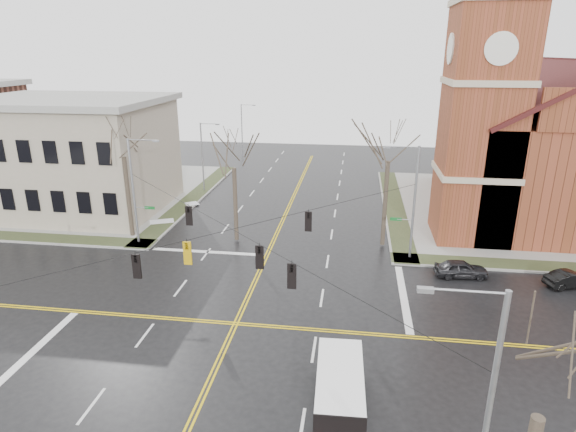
# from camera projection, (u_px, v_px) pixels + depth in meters

# --- Properties ---
(ground) EXTENTS (120.00, 120.00, 0.00)m
(ground) POSITION_uv_depth(u_px,v_px,m) (236.00, 324.00, 29.52)
(ground) COLOR black
(ground) RESTS_ON ground
(sidewalks) EXTENTS (80.00, 80.00, 0.17)m
(sidewalks) POSITION_uv_depth(u_px,v_px,m) (236.00, 322.00, 29.49)
(sidewalks) COLOR gray
(sidewalks) RESTS_ON ground
(road_markings) EXTENTS (100.00, 100.00, 0.01)m
(road_markings) POSITION_uv_depth(u_px,v_px,m) (236.00, 323.00, 29.52)
(road_markings) COLOR gold
(road_markings) RESTS_ON ground
(church) EXTENTS (24.28, 27.48, 27.50)m
(church) POSITION_uv_depth(u_px,v_px,m) (543.00, 131.00, 46.66)
(church) COLOR brown
(church) RESTS_ON ground
(civic_building_a) EXTENTS (18.00, 14.00, 11.00)m
(civic_building_a) POSITION_uv_depth(u_px,v_px,m) (72.00, 157.00, 49.36)
(civic_building_a) COLOR gray
(civic_building_a) RESTS_ON ground
(signal_pole_ne) EXTENTS (2.75, 0.22, 9.00)m
(signal_pole_ne) POSITION_uv_depth(u_px,v_px,m) (412.00, 200.00, 37.16)
(signal_pole_ne) COLOR gray
(signal_pole_ne) RESTS_ON ground
(signal_pole_nw) EXTENTS (2.75, 0.22, 9.00)m
(signal_pole_nw) POSITION_uv_depth(u_px,v_px,m) (135.00, 188.00, 40.17)
(signal_pole_nw) COLOR gray
(signal_pole_nw) RESTS_ON ground
(signal_pole_se) EXTENTS (2.75, 0.22, 9.00)m
(signal_pole_se) POSITION_uv_depth(u_px,v_px,m) (484.00, 406.00, 15.64)
(signal_pole_se) COLOR gray
(signal_pole_se) RESTS_ON ground
(span_wires) EXTENTS (23.02, 23.02, 0.03)m
(span_wires) POSITION_uv_depth(u_px,v_px,m) (232.00, 229.00, 27.49)
(span_wires) COLOR black
(span_wires) RESTS_ON ground
(traffic_signals) EXTENTS (8.21, 8.26, 1.30)m
(traffic_signals) POSITION_uv_depth(u_px,v_px,m) (229.00, 246.00, 27.12)
(traffic_signals) COLOR black
(traffic_signals) RESTS_ON ground
(streetlight_north_a) EXTENTS (2.30, 0.20, 8.00)m
(streetlight_north_a) POSITION_uv_depth(u_px,v_px,m) (203.00, 154.00, 55.68)
(streetlight_north_a) COLOR gray
(streetlight_north_a) RESTS_ON ground
(streetlight_north_b) EXTENTS (2.30, 0.20, 8.00)m
(streetlight_north_b) POSITION_uv_depth(u_px,v_px,m) (243.00, 128.00, 74.39)
(streetlight_north_b) COLOR gray
(streetlight_north_b) RESTS_ON ground
(cargo_van) EXTENTS (2.36, 5.64, 2.11)m
(cargo_van) POSITION_uv_depth(u_px,v_px,m) (340.00, 385.00, 22.19)
(cargo_van) COLOR white
(cargo_van) RESTS_ON ground
(parked_car_a) EXTENTS (3.91, 1.85, 1.29)m
(parked_car_a) POSITION_uv_depth(u_px,v_px,m) (461.00, 269.00, 35.43)
(parked_car_a) COLOR black
(parked_car_a) RESTS_ON ground
(parked_car_b) EXTENTS (3.80, 2.32, 1.18)m
(parked_car_b) POSITION_uv_depth(u_px,v_px,m) (570.00, 279.00, 33.94)
(parked_car_b) COLOR black
(parked_car_b) RESTS_ON ground
(tree_nw_far) EXTENTS (4.00, 4.00, 10.71)m
(tree_nw_far) POSITION_uv_depth(u_px,v_px,m) (123.00, 151.00, 40.77)
(tree_nw_far) COLOR #342921
(tree_nw_far) RESTS_ON ground
(tree_nw_near) EXTENTS (4.00, 4.00, 9.63)m
(tree_nw_near) POSITION_uv_depth(u_px,v_px,m) (234.00, 163.00, 40.05)
(tree_nw_near) COLOR #342921
(tree_nw_near) RESTS_ON ground
(tree_ne) EXTENTS (4.00, 4.00, 10.89)m
(tree_ne) POSITION_uv_depth(u_px,v_px,m) (388.00, 155.00, 38.65)
(tree_ne) COLOR #342921
(tree_ne) RESTS_ON ground
(tree_se) EXTENTS (4.00, 4.00, 10.00)m
(tree_se) POSITION_uv_depth(u_px,v_px,m) (541.00, 404.00, 12.40)
(tree_se) COLOR #342921
(tree_se) RESTS_ON ground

